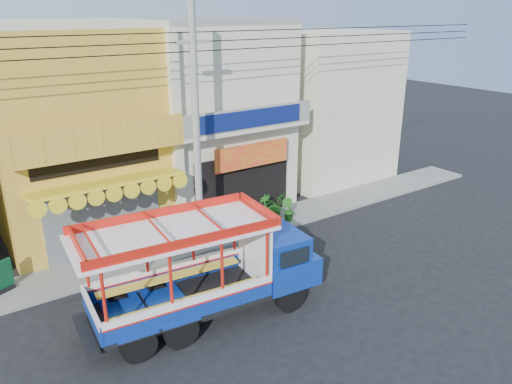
% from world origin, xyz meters
% --- Properties ---
extents(ground, '(90.00, 90.00, 0.00)m').
position_xyz_m(ground, '(0.00, 0.00, 0.00)').
color(ground, black).
rests_on(ground, ground).
extents(sidewalk, '(30.00, 2.00, 0.12)m').
position_xyz_m(sidewalk, '(0.00, 4.00, 0.06)').
color(sidewalk, slate).
rests_on(sidewalk, ground).
extents(shophouse_left, '(6.00, 7.50, 8.24)m').
position_xyz_m(shophouse_left, '(-4.00, 7.96, 4.11)').
color(shophouse_left, gold).
rests_on(shophouse_left, ground).
extents(shophouse_right, '(6.00, 6.75, 8.24)m').
position_xyz_m(shophouse_right, '(2.00, 7.96, 4.11)').
color(shophouse_right, beige).
rests_on(shophouse_right, ground).
extents(party_pilaster, '(0.35, 0.30, 8.00)m').
position_xyz_m(party_pilaster, '(-1.00, 4.85, 4.00)').
color(party_pilaster, beige).
rests_on(party_pilaster, ground).
extents(filler_building_right, '(6.00, 6.00, 7.60)m').
position_xyz_m(filler_building_right, '(9.00, 8.00, 3.80)').
color(filler_building_right, beige).
rests_on(filler_building_right, ground).
extents(utility_pole, '(28.00, 0.26, 9.00)m').
position_xyz_m(utility_pole, '(-0.85, 3.30, 5.03)').
color(utility_pole, gray).
rests_on(utility_pole, ground).
extents(songthaew_truck, '(7.17, 2.89, 3.26)m').
position_xyz_m(songthaew_truck, '(-2.46, -0.60, 1.57)').
color(songthaew_truck, black).
rests_on(songthaew_truck, ground).
extents(green_sign, '(0.65, 0.51, 1.03)m').
position_xyz_m(green_sign, '(-7.62, 4.28, 0.55)').
color(green_sign, black).
rests_on(green_sign, sidewalk).
extents(potted_plant_a, '(1.18, 1.16, 1.00)m').
position_xyz_m(potted_plant_a, '(3.13, 4.21, 0.62)').
color(potted_plant_a, '#1B5217').
rests_on(potted_plant_a, sidewalk).
extents(potted_plant_b, '(0.56, 0.63, 0.97)m').
position_xyz_m(potted_plant_b, '(3.34, 3.57, 0.60)').
color(potted_plant_b, '#1B5217').
rests_on(potted_plant_b, sidewalk).
extents(potted_plant_c, '(0.63, 0.63, 1.05)m').
position_xyz_m(potted_plant_c, '(2.70, 4.37, 0.65)').
color(potted_plant_c, '#1B5217').
rests_on(potted_plant_c, sidewalk).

